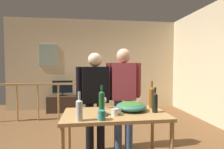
{
  "coord_description": "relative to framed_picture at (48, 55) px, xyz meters",
  "views": [
    {
      "loc": [
        -0.2,
        -2.9,
        1.4
      ],
      "look_at": [
        0.13,
        -0.39,
        1.27
      ],
      "focal_mm": 28.25,
      "sensor_mm": 36.0,
      "label": 1
    }
  ],
  "objects": [
    {
      "name": "person_standing_right",
      "position": [
        1.81,
        -2.9,
        -0.73
      ],
      "size": [
        0.57,
        0.26,
        1.67
      ],
      "rotation": [
        0.0,
        0.0,
        3.03
      ],
      "color": "#3D5684",
      "rests_on": "ground_plane"
    },
    {
      "name": "back_wall",
      "position": [
        1.46,
        0.06,
        -0.29
      ],
      "size": [
        5.47,
        0.1,
        2.87
      ],
      "primitive_type": "cube",
      "color": "beige",
      "rests_on": "ground_plane"
    },
    {
      "name": "mug_teal",
      "position": [
        1.39,
        -3.8,
        -0.87
      ],
      "size": [
        0.12,
        0.09,
        0.11
      ],
      "color": "teal",
      "rests_on": "serving_table"
    },
    {
      "name": "serving_table",
      "position": [
        1.58,
        -3.52,
        -1.01
      ],
      "size": [
        1.31,
        0.7,
        0.79
      ],
      "color": "#B2844C",
      "rests_on": "ground_plane"
    },
    {
      "name": "stair_railing",
      "position": [
        0.92,
        -1.09,
        -1.1
      ],
      "size": [
        3.09,
        0.1,
        1.0
      ],
      "color": "#B2844C",
      "rests_on": "ground_plane"
    },
    {
      "name": "wine_bottle_green",
      "position": [
        1.4,
        -3.6,
        -0.77
      ],
      "size": [
        0.07,
        0.07,
        0.37
      ],
      "color": "#1E5628",
      "rests_on": "serving_table"
    },
    {
      "name": "wine_bottle_dark",
      "position": [
        2.09,
        -3.57,
        -0.79
      ],
      "size": [
        0.07,
        0.07,
        0.32
      ],
      "color": "black",
      "rests_on": "serving_table"
    },
    {
      "name": "salad_bowl",
      "position": [
        1.81,
        -3.43,
        -0.86
      ],
      "size": [
        0.41,
        0.41,
        0.21
      ],
      "color": "#337060",
      "rests_on": "serving_table"
    },
    {
      "name": "flat_screen_tv",
      "position": [
        0.47,
        -0.32,
        -0.96
      ],
      "size": [
        0.58,
        0.12,
        0.46
      ],
      "color": "black",
      "rests_on": "tv_console"
    },
    {
      "name": "person_standing_left",
      "position": [
        1.35,
        -2.9,
        -0.77
      ],
      "size": [
        0.6,
        0.26,
        1.6
      ],
      "rotation": [
        0.0,
        0.0,
        3.25
      ],
      "color": "black",
      "rests_on": "ground_plane"
    },
    {
      "name": "framed_picture",
      "position": [
        0.0,
        0.0,
        0.0
      ],
      "size": [
        0.54,
        0.03,
        0.68
      ],
      "primitive_type": "cube",
      "color": "#93AD9D"
    },
    {
      "name": "wine_glass",
      "position": [
        1.47,
        -3.25,
        -0.82
      ],
      "size": [
        0.07,
        0.07,
        0.16
      ],
      "color": "silver",
      "rests_on": "serving_table"
    },
    {
      "name": "mug_white",
      "position": [
        1.56,
        -3.63,
        -0.88
      ],
      "size": [
        0.13,
        0.09,
        0.08
      ],
      "color": "white",
      "rests_on": "serving_table"
    },
    {
      "name": "tv_console",
      "position": [
        0.47,
        -0.29,
        -1.48
      ],
      "size": [
        0.9,
        0.4,
        0.48
      ],
      "primitive_type": "cube",
      "color": "#38281E",
      "rests_on": "ground_plane"
    },
    {
      "name": "wine_bottle_amber",
      "position": [
        2.13,
        -3.34,
        -0.77
      ],
      "size": [
        0.08,
        0.08,
        0.38
      ],
      "color": "brown",
      "rests_on": "serving_table"
    },
    {
      "name": "side_wall_right",
      "position": [
        4.19,
        -1.95,
        -0.29
      ],
      "size": [
        0.1,
        4.31,
        2.87
      ],
      "primitive_type": "cube",
      "color": "beige",
      "rests_on": "ground_plane"
    },
    {
      "name": "wine_bottle_clear",
      "position": [
        1.15,
        -3.79,
        -0.8
      ],
      "size": [
        0.07,
        0.07,
        0.32
      ],
      "color": "silver",
      "rests_on": "serving_table"
    },
    {
      "name": "ground_plane",
      "position": [
        1.46,
        -2.82,
        -1.72
      ],
      "size": [
        7.48,
        7.48,
        0.0
      ],
      "primitive_type": "plane",
      "color": "brown"
    }
  ]
}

